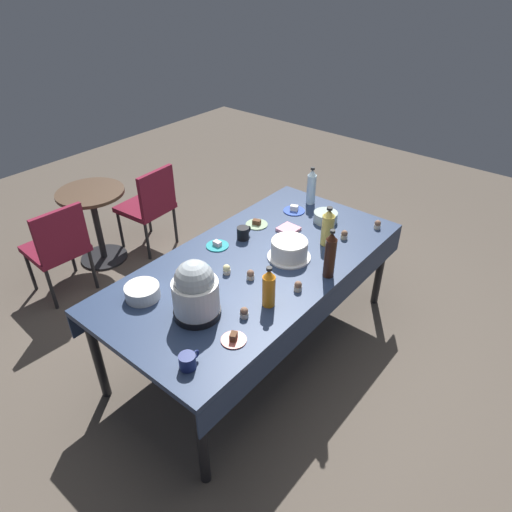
{
  "coord_description": "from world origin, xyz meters",
  "views": [
    {
      "loc": [
        -1.96,
        -1.61,
        2.51
      ],
      "look_at": [
        0.0,
        0.0,
        0.8
      ],
      "focal_mm": 32.02,
      "sensor_mm": 36.0,
      "label": 1
    }
  ],
  "objects_px": {
    "dessert_plate_teal": "(217,245)",
    "dessert_plate_coral": "(234,339)",
    "soda_bottle_orange_juice": "(269,288)",
    "soda_bottle_ginger_ale": "(328,227)",
    "coffee_mug_black": "(243,233)",
    "maroon_chair_right": "(150,203)",
    "soda_bottle_water": "(311,187)",
    "dessert_plate_cobalt": "(294,210)",
    "cupcake_rose": "(298,286)",
    "glass_salad_bowl": "(325,217)",
    "slow_cooker": "(195,291)",
    "cupcake_vanilla": "(251,275)",
    "dessert_plate_sage": "(257,224)",
    "soda_bottle_cola": "(330,255)",
    "maroon_chair_left": "(58,245)",
    "frosted_layer_cake": "(289,249)",
    "coffee_mug_navy": "(188,361)",
    "ceramic_snack_bowl": "(142,292)",
    "potluck_table": "(256,270)",
    "cupcake_berry": "(378,225)",
    "cupcake_mint": "(344,235)",
    "round_cafe_table": "(95,213)",
    "cupcake_lemon": "(227,269)"
  },
  "relations": [
    {
      "from": "dessert_plate_teal",
      "to": "dessert_plate_coral",
      "type": "distance_m",
      "value": 0.96
    },
    {
      "from": "soda_bottle_orange_juice",
      "to": "soda_bottle_ginger_ale",
      "type": "bearing_deg",
      "value": 6.91
    },
    {
      "from": "coffee_mug_black",
      "to": "maroon_chair_right",
      "type": "relative_size",
      "value": 0.15
    },
    {
      "from": "dessert_plate_teal",
      "to": "soda_bottle_water",
      "type": "bearing_deg",
      "value": -8.02
    },
    {
      "from": "dessert_plate_coral",
      "to": "dessert_plate_cobalt",
      "type": "bearing_deg",
      "value": 23.16
    },
    {
      "from": "cupcake_rose",
      "to": "soda_bottle_ginger_ale",
      "type": "height_order",
      "value": "soda_bottle_ginger_ale"
    },
    {
      "from": "glass_salad_bowl",
      "to": "maroon_chair_right",
      "type": "distance_m",
      "value": 1.78
    },
    {
      "from": "soda_bottle_ginger_ale",
      "to": "slow_cooker",
      "type": "bearing_deg",
      "value": 171.66
    },
    {
      "from": "dessert_plate_cobalt",
      "to": "dessert_plate_coral",
      "type": "relative_size",
      "value": 1.24
    },
    {
      "from": "glass_salad_bowl",
      "to": "cupcake_vanilla",
      "type": "relative_size",
      "value": 2.74
    },
    {
      "from": "slow_cooker",
      "to": "coffee_mug_black",
      "type": "relative_size",
      "value": 2.81
    },
    {
      "from": "dessert_plate_sage",
      "to": "maroon_chair_right",
      "type": "relative_size",
      "value": 0.2
    },
    {
      "from": "soda_bottle_cola",
      "to": "soda_bottle_orange_juice",
      "type": "distance_m",
      "value": 0.49
    },
    {
      "from": "soda_bottle_ginger_ale",
      "to": "coffee_mug_black",
      "type": "bearing_deg",
      "value": 122.84
    },
    {
      "from": "soda_bottle_water",
      "to": "maroon_chair_left",
      "type": "relative_size",
      "value": 0.37
    },
    {
      "from": "soda_bottle_orange_juice",
      "to": "soda_bottle_water",
      "type": "relative_size",
      "value": 0.86
    },
    {
      "from": "frosted_layer_cake",
      "to": "soda_bottle_water",
      "type": "bearing_deg",
      "value": 23.82
    },
    {
      "from": "dessert_plate_cobalt",
      "to": "soda_bottle_water",
      "type": "bearing_deg",
      "value": -5.61
    },
    {
      "from": "coffee_mug_navy",
      "to": "maroon_chair_left",
      "type": "relative_size",
      "value": 0.15
    },
    {
      "from": "ceramic_snack_bowl",
      "to": "dessert_plate_coral",
      "type": "distance_m",
      "value": 0.68
    },
    {
      "from": "dessert_plate_coral",
      "to": "maroon_chair_left",
      "type": "bearing_deg",
      "value": 87.26
    },
    {
      "from": "dessert_plate_teal",
      "to": "soda_bottle_ginger_ale",
      "type": "relative_size",
      "value": 0.55
    },
    {
      "from": "cupcake_rose",
      "to": "soda_bottle_ginger_ale",
      "type": "relative_size",
      "value": 0.23
    },
    {
      "from": "dessert_plate_cobalt",
      "to": "cupcake_rose",
      "type": "height_order",
      "value": "cupcake_rose"
    },
    {
      "from": "potluck_table",
      "to": "cupcake_berry",
      "type": "height_order",
      "value": "cupcake_berry"
    },
    {
      "from": "frosted_layer_cake",
      "to": "slow_cooker",
      "type": "distance_m",
      "value": 0.82
    },
    {
      "from": "glass_salad_bowl",
      "to": "maroon_chair_left",
      "type": "xyz_separation_m",
      "value": [
        -1.33,
        1.71,
        -0.3
      ]
    },
    {
      "from": "ceramic_snack_bowl",
      "to": "soda_bottle_orange_juice",
      "type": "distance_m",
      "value": 0.77
    },
    {
      "from": "slow_cooker",
      "to": "soda_bottle_ginger_ale",
      "type": "height_order",
      "value": "slow_cooker"
    },
    {
      "from": "cupcake_rose",
      "to": "soda_bottle_orange_juice",
      "type": "relative_size",
      "value": 0.25
    },
    {
      "from": "dessert_plate_cobalt",
      "to": "cupcake_rose",
      "type": "relative_size",
      "value": 2.58
    },
    {
      "from": "ceramic_snack_bowl",
      "to": "dessert_plate_cobalt",
      "type": "distance_m",
      "value": 1.48
    },
    {
      "from": "ceramic_snack_bowl",
      "to": "soda_bottle_cola",
      "type": "bearing_deg",
      "value": -39.6
    },
    {
      "from": "glass_salad_bowl",
      "to": "potluck_table",
      "type": "bearing_deg",
      "value": 175.61
    },
    {
      "from": "frosted_layer_cake",
      "to": "soda_bottle_orange_juice",
      "type": "height_order",
      "value": "soda_bottle_orange_juice"
    },
    {
      "from": "cupcake_berry",
      "to": "soda_bottle_orange_juice",
      "type": "bearing_deg",
      "value": 176.07
    },
    {
      "from": "cupcake_vanilla",
      "to": "cupcake_rose",
      "type": "bearing_deg",
      "value": -72.56
    },
    {
      "from": "glass_salad_bowl",
      "to": "dessert_plate_teal",
      "type": "xyz_separation_m",
      "value": [
        -0.8,
        0.4,
        -0.03
      ]
    },
    {
      "from": "dessert_plate_sage",
      "to": "cupcake_mint",
      "type": "height_order",
      "value": "cupcake_mint"
    },
    {
      "from": "dessert_plate_teal",
      "to": "soda_bottle_water",
      "type": "relative_size",
      "value": 0.51
    },
    {
      "from": "round_cafe_table",
      "to": "coffee_mug_black",
      "type": "bearing_deg",
      "value": -82.06
    },
    {
      "from": "cupcake_rose",
      "to": "slow_cooker",
      "type": "bearing_deg",
      "value": 150.13
    },
    {
      "from": "soda_bottle_cola",
      "to": "ceramic_snack_bowl",
      "type": "bearing_deg",
      "value": 140.4
    },
    {
      "from": "dessert_plate_cobalt",
      "to": "soda_bottle_cola",
      "type": "height_order",
      "value": "soda_bottle_cola"
    },
    {
      "from": "cupcake_mint",
      "to": "cupcake_vanilla",
      "type": "xyz_separation_m",
      "value": [
        -0.81,
        0.21,
        0.0
      ]
    },
    {
      "from": "dessert_plate_teal",
      "to": "soda_bottle_water",
      "type": "height_order",
      "value": "soda_bottle_water"
    },
    {
      "from": "cupcake_lemon",
      "to": "coffee_mug_black",
      "type": "relative_size",
      "value": 0.52
    },
    {
      "from": "dessert_plate_coral",
      "to": "cupcake_mint",
      "type": "distance_m",
      "value": 1.3
    },
    {
      "from": "glass_salad_bowl",
      "to": "maroon_chair_right",
      "type": "bearing_deg",
      "value": 102.18
    },
    {
      "from": "soda_bottle_ginger_ale",
      "to": "round_cafe_table",
      "type": "xyz_separation_m",
      "value": [
        -0.55,
        2.12,
        -0.39
      ]
    }
  ]
}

